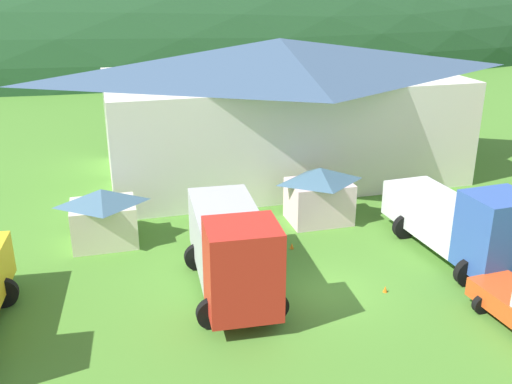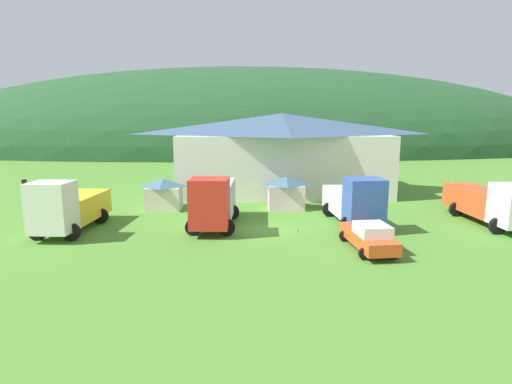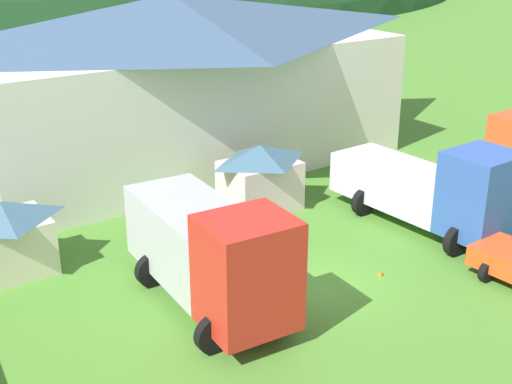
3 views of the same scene
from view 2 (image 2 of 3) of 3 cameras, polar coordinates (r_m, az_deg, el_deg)
name	(u,v)px [view 2 (image 2 of 3)]	position (r m, az deg, el deg)	size (l,w,h in m)	color
ground_plane	(266,230)	(27.61, 1.42, -5.34)	(200.00, 200.00, 0.00)	#4C842D
forested_hill_backdrop	(248,149)	(99.39, -1.09, 6.01)	(163.47, 60.00, 38.33)	#234C28
depot_building	(282,152)	(41.27, 3.62, 5.62)	(21.52, 11.79, 7.93)	white
play_shed_cream	(164,193)	(34.39, -12.81, -0.21)	(3.01, 2.47, 2.57)	beige
play_shed_pink	(286,192)	(33.79, 4.22, -0.02)	(3.14, 2.40, 2.73)	beige
heavy_rig_striped	(68,207)	(29.38, -24.86, -1.91)	(3.58, 7.14, 3.66)	silver
crane_truck_red	(214,200)	(28.09, -5.94, -1.16)	(3.47, 7.21, 3.71)	red
box_truck_blue	(354,201)	(29.37, 13.57, -1.30)	(3.37, 7.55, 3.60)	#3356AD
heavy_rig_white	(491,202)	(33.04, 30.12, -1.25)	(3.16, 8.20, 3.26)	white
service_pickup_orange	(369,236)	(24.11, 15.54, -6.01)	(2.49, 5.04, 1.66)	#DF4D1E
traffic_light_west	(26,201)	(29.42, -29.54, -1.14)	(0.20, 0.32, 3.68)	#4C4C51
traffic_cone_near_pickup	(297,232)	(27.27, 5.80, -5.59)	(0.36, 0.36, 0.50)	orange
traffic_cone_mid_row	(261,216)	(31.37, 0.64, -3.42)	(0.36, 0.36, 0.53)	orange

